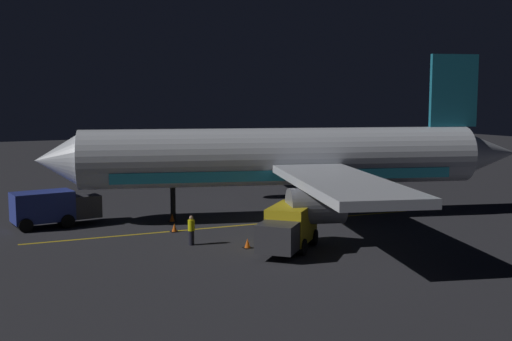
# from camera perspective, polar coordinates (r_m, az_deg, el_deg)

# --- Properties ---
(ground_plane) EXTENTS (180.00, 180.00, 0.20)m
(ground_plane) POSITION_cam_1_polar(r_m,az_deg,el_deg) (44.93, 2.28, -4.43)
(ground_plane) COLOR #2B2B30
(apron_guide_stripe) EXTENTS (2.07, 27.50, 0.01)m
(apron_guide_stripe) POSITION_cam_1_polar(r_m,az_deg,el_deg) (42.12, -1.73, -5.04)
(apron_guide_stripe) COLOR gold
(apron_guide_stripe) RESTS_ON ground_plane
(airliner) EXTENTS (34.09, 34.37, 11.66)m
(airliner) POSITION_cam_1_polar(r_m,az_deg,el_deg) (44.42, 3.04, 1.03)
(airliner) COLOR silver
(airliner) RESTS_ON ground_plane
(baggage_truck) EXTENTS (2.70, 5.78, 2.39)m
(baggage_truck) POSITION_cam_1_polar(r_m,az_deg,el_deg) (43.75, -18.07, -3.29)
(baggage_truck) COLOR navy
(baggage_truck) RESTS_ON ground_plane
(catering_truck) EXTENTS (5.27, 5.36, 2.47)m
(catering_truck) POSITION_cam_1_polar(r_m,az_deg,el_deg) (35.20, 2.98, -5.32)
(catering_truck) COLOR gold
(catering_truck) RESTS_ON ground_plane
(ground_crew_worker) EXTENTS (0.40, 0.40, 1.74)m
(ground_crew_worker) POSITION_cam_1_polar(r_m,az_deg,el_deg) (36.72, -5.90, -5.42)
(ground_crew_worker) COLOR black
(ground_crew_worker) RESTS_ON ground_plane
(traffic_cone_near_left) EXTENTS (0.50, 0.50, 0.55)m
(traffic_cone_near_left) POSITION_cam_1_polar(r_m,az_deg,el_deg) (43.75, -7.64, -4.32)
(traffic_cone_near_left) COLOR #EA590F
(traffic_cone_near_left) RESTS_ON ground_plane
(traffic_cone_near_right) EXTENTS (0.50, 0.50, 0.55)m
(traffic_cone_near_right) POSITION_cam_1_polar(r_m,az_deg,el_deg) (35.97, -0.79, -6.68)
(traffic_cone_near_right) COLOR #EA590F
(traffic_cone_near_right) RESTS_ON ground_plane
(traffic_cone_under_wing) EXTENTS (0.50, 0.50, 0.55)m
(traffic_cone_under_wing) POSITION_cam_1_polar(r_m,az_deg,el_deg) (40.52, -7.43, -5.21)
(traffic_cone_under_wing) COLOR #EA590F
(traffic_cone_under_wing) RESTS_ON ground_plane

